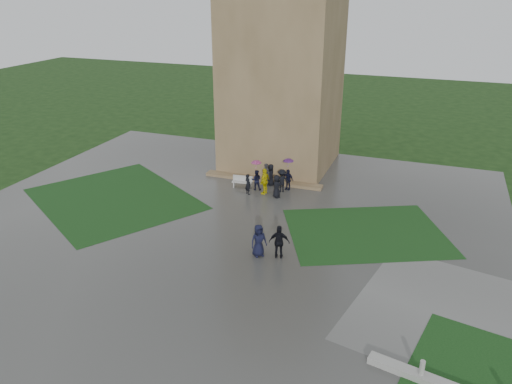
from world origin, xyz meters
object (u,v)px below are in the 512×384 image
(bench, at_px, (242,182))
(pedestrian_near, at_px, (279,242))
(pedestrian_mid, at_px, (259,240))
(tower, at_px, (283,50))

(bench, xyz_separation_m, pedestrian_near, (5.56, -8.60, 0.50))
(pedestrian_near, bearing_deg, pedestrian_mid, -3.41)
(tower, distance_m, bench, 10.47)
(pedestrian_near, bearing_deg, bench, -69.69)
(tower, height_order, pedestrian_near, tower)
(bench, bearing_deg, pedestrian_mid, -69.75)
(tower, height_order, pedestrian_mid, tower)
(tower, distance_m, pedestrian_mid, 17.16)
(bench, relative_size, pedestrian_near, 0.80)
(tower, xyz_separation_m, pedestrian_mid, (3.44, -14.75, -8.07))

